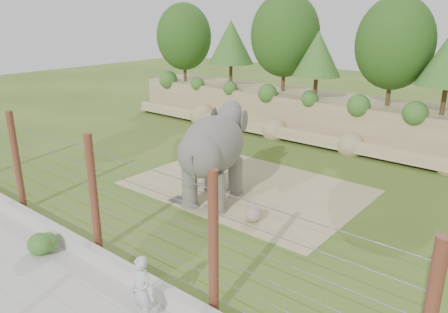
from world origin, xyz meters
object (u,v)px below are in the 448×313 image
Objects in this scene: elephant at (213,158)px; zookeeper at (142,290)px; barrier_fence at (94,195)px; stone_ball at (253,213)px.

elephant reaches higher than zookeeper.
elephant is 0.23× the size of barrier_fence.
elephant is at bearing 120.69° from zookeeper.
stone_ball is 0.36× the size of zookeeper.
stone_ball is at bearing 60.99° from barrier_fence.
elephant is at bearing 87.44° from barrier_fence.
zookeeper is (3.81, -1.37, -1.08)m from barrier_fence.
stone_ball is at bearing 103.10° from zookeeper.
stone_ball is (2.48, -0.59, -1.52)m from elephant.
elephant is 2.53× the size of zookeeper.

